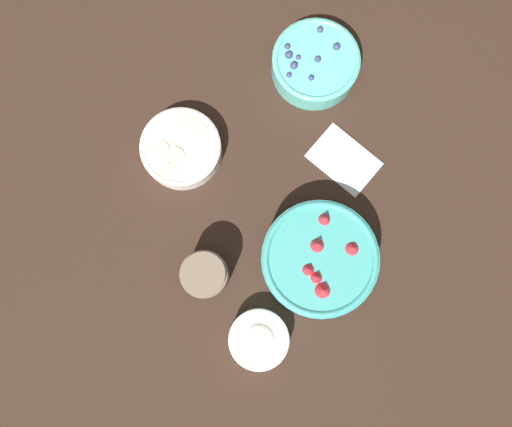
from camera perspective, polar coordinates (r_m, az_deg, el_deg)
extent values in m
plane|color=black|center=(0.98, 1.90, 1.87)|extent=(4.00, 4.00, 0.00)
cylinder|color=teal|center=(0.94, 7.12, -5.24)|extent=(0.21, 0.21, 0.07)
torus|color=teal|center=(0.90, 7.37, -5.14)|extent=(0.21, 0.21, 0.01)
cylinder|color=red|center=(0.91, 7.28, -5.17)|extent=(0.17, 0.17, 0.02)
cone|color=red|center=(0.89, 6.02, -6.41)|extent=(0.03, 0.03, 0.02)
cone|color=red|center=(0.90, 10.99, -3.93)|extent=(0.04, 0.04, 0.02)
cone|color=red|center=(0.89, 7.68, -8.70)|extent=(0.05, 0.05, 0.03)
cone|color=red|center=(0.89, 7.08, -3.59)|extent=(0.04, 0.04, 0.03)
cone|color=red|center=(0.90, 7.90, -0.58)|extent=(0.03, 0.03, 0.03)
cone|color=red|center=(0.89, 6.97, -7.28)|extent=(0.03, 0.03, 0.02)
cylinder|color=#56B7A8|center=(1.04, 6.75, 16.52)|extent=(0.17, 0.17, 0.05)
torus|color=#56B7A8|center=(1.02, 6.90, 17.03)|extent=(0.17, 0.17, 0.01)
cylinder|color=navy|center=(1.03, 6.85, 16.86)|extent=(0.14, 0.14, 0.01)
sphere|color=navy|center=(1.00, 6.34, 15.16)|extent=(0.01, 0.01, 0.01)
sphere|color=navy|center=(1.02, 3.76, 17.62)|extent=(0.02, 0.02, 0.02)
sphere|color=navy|center=(1.03, 9.19, 18.31)|extent=(0.01, 0.01, 0.01)
sphere|color=navy|center=(1.02, 7.07, 17.09)|extent=(0.01, 0.01, 0.01)
sphere|color=navy|center=(1.05, 7.33, 20.12)|extent=(0.01, 0.01, 0.01)
sphere|color=navy|center=(1.00, 3.80, 15.52)|extent=(0.01, 0.01, 0.01)
sphere|color=navy|center=(1.02, 3.60, 18.52)|extent=(0.01, 0.01, 0.01)
sphere|color=navy|center=(1.02, 4.85, 17.35)|extent=(0.01, 0.01, 0.01)
sphere|color=navy|center=(1.01, 4.35, 16.53)|extent=(0.02, 0.02, 0.02)
cylinder|color=silver|center=(0.99, -8.50, 7.28)|extent=(0.16, 0.16, 0.04)
torus|color=silver|center=(0.97, -8.66, 7.56)|extent=(0.16, 0.16, 0.01)
cylinder|color=beige|center=(0.98, -8.60, 7.46)|extent=(0.12, 0.12, 0.01)
cylinder|color=beige|center=(0.97, -10.76, 7.22)|extent=(0.03, 0.03, 0.01)
cylinder|color=beige|center=(0.97, -9.06, 6.67)|extent=(0.03, 0.03, 0.01)
cylinder|color=beige|center=(0.96, -9.95, 4.90)|extent=(0.03, 0.03, 0.01)
cylinder|color=beige|center=(0.96, -8.87, 6.08)|extent=(0.03, 0.03, 0.00)
cylinder|color=beige|center=(0.97, -6.26, 9.45)|extent=(0.02, 0.02, 0.01)
cylinder|color=beige|center=(0.98, -7.64, 10.53)|extent=(0.03, 0.03, 0.00)
cylinder|color=white|center=(0.95, 0.32, -14.14)|extent=(0.11, 0.11, 0.04)
torus|color=white|center=(0.93, 0.32, -14.26)|extent=(0.11, 0.11, 0.01)
cylinder|color=white|center=(0.93, 0.32, -14.22)|extent=(0.09, 0.09, 0.01)
ellipsoid|color=white|center=(0.93, 0.32, -14.26)|extent=(0.06, 0.06, 0.03)
cylinder|color=brown|center=(0.93, -5.77, -6.95)|extent=(0.09, 0.09, 0.08)
cylinder|color=#472819|center=(0.93, -5.74, -6.96)|extent=(0.07, 0.07, 0.06)
cylinder|color=brown|center=(0.88, -6.06, -6.89)|extent=(0.08, 0.08, 0.01)
cube|color=#B2BCC6|center=(1.01, 10.02, 6.08)|extent=(0.16, 0.14, 0.01)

